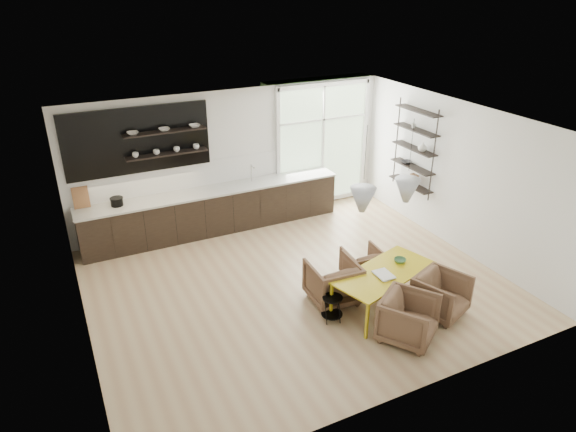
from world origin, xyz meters
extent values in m
cube|color=tan|center=(0.00, 0.00, -0.01)|extent=(7.00, 6.00, 0.01)
cube|color=white|center=(0.00, 3.00, 1.45)|extent=(7.00, 0.02, 2.90)
cube|color=white|center=(-3.50, 0.00, 1.45)|extent=(0.02, 6.00, 2.90)
cube|color=white|center=(3.50, 0.00, 1.45)|extent=(0.02, 6.00, 2.90)
cube|color=white|center=(0.00, 0.00, 2.90)|extent=(7.00, 6.00, 0.01)
cube|color=#B2D1A5|center=(2.15, 2.97, 1.45)|extent=(2.20, 0.02, 2.70)
cube|color=silver|center=(2.15, 2.94, 1.45)|extent=(2.30, 0.08, 2.80)
cone|color=#B6BCC6|center=(0.95, -0.50, 1.65)|extent=(0.44, 0.44, 0.42)
cone|color=#B6BCC6|center=(1.85, -0.50, 1.65)|extent=(0.44, 0.44, 0.42)
cylinder|color=black|center=(0.95, -0.50, 2.46)|extent=(0.01, 0.01, 0.89)
cylinder|color=black|center=(1.85, -0.50, 2.46)|extent=(0.01, 0.01, 0.89)
cube|color=black|center=(-0.60, 2.67, 0.45)|extent=(5.50, 0.65, 0.90)
cube|color=beige|center=(-0.60, 2.67, 0.92)|extent=(5.54, 0.69, 0.04)
cube|color=white|center=(-0.60, 2.98, 1.20)|extent=(5.50, 0.02, 0.55)
cube|color=black|center=(-1.95, 2.96, 2.10)|extent=(2.80, 0.06, 1.30)
cube|color=black|center=(-1.45, 2.82, 2.25)|extent=(1.60, 0.28, 0.03)
cube|color=black|center=(-1.45, 2.82, 1.80)|extent=(1.60, 0.28, 0.03)
cube|color=#96663F|center=(-3.15, 2.90, 1.15)|extent=(0.30, 0.10, 0.42)
cylinder|color=silver|center=(0.30, 2.77, 1.12)|extent=(0.02, 0.02, 0.40)
imported|color=white|center=(-2.05, 2.82, 2.29)|extent=(0.22, 0.22, 0.05)
imported|color=white|center=(-1.45, 2.82, 2.29)|extent=(0.22, 0.22, 0.05)
imported|color=white|center=(-0.85, 2.82, 2.29)|extent=(0.22, 0.22, 0.05)
imported|color=white|center=(-2.05, 2.82, 1.86)|extent=(0.12, 0.12, 0.10)
imported|color=white|center=(-1.65, 2.82, 1.86)|extent=(0.12, 0.12, 0.10)
imported|color=white|center=(-1.25, 2.82, 1.86)|extent=(0.12, 0.12, 0.10)
imported|color=white|center=(-0.85, 2.82, 1.86)|extent=(0.12, 0.12, 0.10)
cylinder|color=black|center=(-2.53, 2.71, 1.01)|extent=(0.23, 0.23, 0.14)
cube|color=black|center=(3.36, 0.60, 1.70)|extent=(0.02, 0.02, 1.90)
cube|color=black|center=(3.36, 1.80, 1.70)|extent=(0.02, 0.02, 1.90)
cube|color=black|center=(3.36, 1.20, 0.90)|extent=(0.26, 1.20, 0.02)
cube|color=black|center=(3.36, 1.20, 1.30)|extent=(0.26, 1.20, 0.02)
cube|color=black|center=(3.36, 1.20, 1.70)|extent=(0.26, 1.20, 0.02)
cube|color=black|center=(3.36, 1.20, 2.10)|extent=(0.26, 1.20, 0.03)
cube|color=black|center=(3.36, 1.20, 2.50)|extent=(0.26, 1.20, 0.03)
imported|color=white|center=(3.36, 0.95, 1.81)|extent=(0.18, 0.18, 0.19)
imported|color=#333338|center=(3.36, 1.40, 1.34)|extent=(0.22, 0.22, 0.05)
imported|color=white|center=(3.36, 1.30, 2.16)|extent=(0.10, 0.10, 0.09)
cube|color=#96663F|center=(3.36, 1.10, 1.03)|extent=(0.10, 0.18, 0.24)
cube|color=gold|center=(0.97, -1.22, 0.64)|extent=(1.94, 1.29, 0.03)
cube|color=gold|center=(0.26, -1.81, 0.31)|extent=(0.05, 0.05, 0.63)
cube|color=gold|center=(0.05, -1.12, 0.31)|extent=(0.05, 0.05, 0.63)
cube|color=gold|center=(1.89, -1.31, 0.31)|extent=(0.05, 0.05, 0.63)
cube|color=gold|center=(1.68, -0.62, 0.31)|extent=(0.05, 0.05, 0.63)
imported|color=brown|center=(0.32, -0.71, 0.37)|extent=(0.82, 0.84, 0.73)
imported|color=brown|center=(1.15, -0.35, 0.30)|extent=(0.68, 0.70, 0.59)
imported|color=brown|center=(0.81, -2.08, 0.36)|extent=(1.08, 1.09, 0.72)
imported|color=brown|center=(1.69, -1.80, 0.35)|extent=(0.97, 0.98, 0.69)
cylinder|color=black|center=(0.02, -1.19, 0.42)|extent=(0.32, 0.32, 0.02)
cylinder|color=black|center=(0.02, -1.19, 0.12)|extent=(0.34, 0.34, 0.02)
cylinder|color=black|center=(0.17, -1.14, 0.21)|extent=(0.01, 0.01, 0.42)
cylinder|color=black|center=(-0.03, -1.05, 0.21)|extent=(0.01, 0.01, 0.42)
cylinder|color=black|center=(-0.12, -1.24, 0.21)|extent=(0.01, 0.01, 0.42)
cylinder|color=black|center=(0.08, -1.33, 0.21)|extent=(0.01, 0.01, 0.42)
imported|color=white|center=(0.76, -1.30, 0.67)|extent=(0.26, 0.35, 0.03)
imported|color=#42744C|center=(1.39, -1.07, 0.68)|extent=(0.26, 0.26, 0.06)
camera|label=1|loc=(-3.54, -6.90, 4.99)|focal=32.00mm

